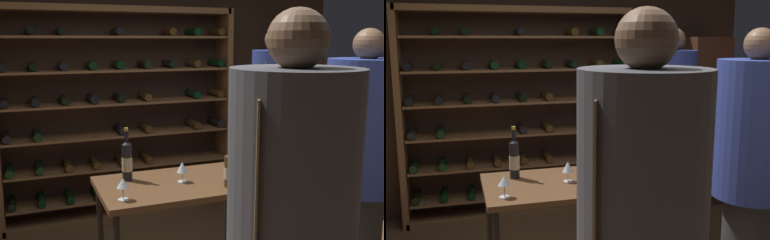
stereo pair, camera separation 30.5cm
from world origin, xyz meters
The scene contains 11 objects.
back_wall centered at (0.00, 2.15, 1.31)m, with size 4.70×0.10×2.61m, color #3D2B1E.
wine_rack centered at (-0.25, 1.94, 1.08)m, with size 2.42×0.32×2.17m.
tasting_table centered at (-0.18, 0.28, 0.78)m, with size 1.13×0.70×0.87m.
person_bystander_dark_jacket centered at (0.97, -0.19, 1.06)m, with size 0.52×0.52×1.92m.
person_bystander_red_print centered at (-0.24, -1.13, 1.08)m, with size 0.50×0.50×1.97m.
person_host_in_suit centered at (0.89, 0.82, 1.08)m, with size 0.40×0.40×1.95m.
display_cabinet centered at (1.79, 1.76, 0.94)m, with size 0.44×0.36×1.88m, color #4C2D1E.
wine_bottle_red_label centered at (-0.51, 0.46, 1.02)m, with size 0.07×0.07×0.38m.
wine_bottle_green_slim centered at (0.10, 0.07, 0.99)m, with size 0.08×0.08×0.34m.
wine_glass_stemmed_center centered at (-0.63, 0.08, 0.97)m, with size 0.08×0.08×0.14m.
wine_glass_stemmed_right centered at (-0.17, 0.27, 0.97)m, with size 0.08×0.08×0.14m.
Camera 1 is at (-1.19, -2.51, 1.85)m, focal length 41.60 mm.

